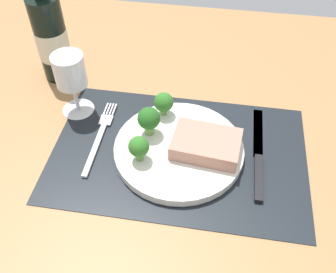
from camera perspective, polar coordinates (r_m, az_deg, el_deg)
name	(u,v)px	position (r cm, az deg, el deg)	size (l,w,h in cm)	color
ground_plane	(178,158)	(72.18, 1.58, -3.28)	(140.00, 110.00, 3.00)	#996D42
placemat	(179,153)	(70.92, 1.61, -2.42)	(46.78, 30.43, 0.30)	black
plate	(179,149)	(70.20, 1.62, -1.92)	(23.78, 23.78, 1.60)	silver
steak	(206,146)	(67.99, 5.69, -1.44)	(11.91, 8.26, 2.94)	tan
broccoli_front_edge	(139,147)	(65.58, -4.38, -1.60)	(3.67, 3.67, 5.03)	#5B8942
broccoli_center	(149,119)	(69.55, -2.88, 2.60)	(4.20, 4.20, 5.82)	#6B994C
broccoli_near_fork	(164,103)	(73.66, -0.66, 5.10)	(3.80, 3.80, 4.89)	#6B994C
fork	(100,136)	(74.33, -10.15, 0.08)	(2.40, 19.20, 0.50)	silver
knife	(258,158)	(71.32, 13.37, -3.21)	(1.80, 23.00, 0.80)	black
wine_bottle	(51,37)	(85.98, -17.05, 14.06)	(6.78, 6.78, 27.94)	black
wine_glass	(71,75)	(75.62, -14.36, 8.94)	(6.50, 6.50, 13.28)	silver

